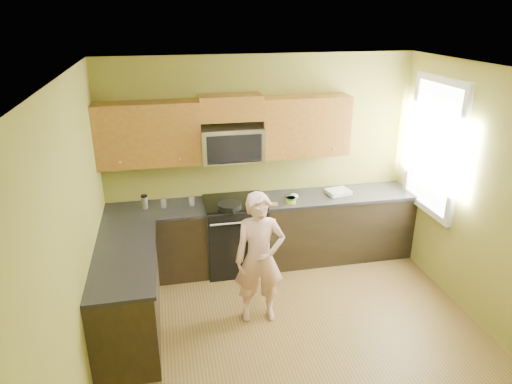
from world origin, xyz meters
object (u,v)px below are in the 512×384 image
object	(u,v)px
frying_pan	(230,208)
travel_mug	(145,208)
microwave	(232,160)
butter_tub	(291,203)
stove	(235,234)
woman	(260,258)

from	to	relation	value
frying_pan	travel_mug	distance (m)	1.05
microwave	frying_pan	size ratio (longest dim) A/B	1.50
microwave	butter_tub	distance (m)	0.92
stove	frying_pan	distance (m)	0.53
butter_tub	microwave	bearing A→B (deg)	159.29
microwave	travel_mug	size ratio (longest dim) A/B	4.43
woman	travel_mug	size ratio (longest dim) A/B	8.61
stove	woman	bearing A→B (deg)	-85.62
microwave	travel_mug	distance (m)	1.22
woman	frying_pan	xyz separation A→B (m)	(-0.18, 0.89, 0.21)
stove	frying_pan	world-z (taller)	frying_pan
microwave	woman	distance (m)	1.43
butter_tub	travel_mug	size ratio (longest dim) A/B	0.74
woman	frying_pan	distance (m)	0.93
frying_pan	butter_tub	xyz separation A→B (m)	(0.79, 0.08, -0.03)
woman	travel_mug	world-z (taller)	woman
stove	woman	world-z (taller)	woman
microwave	frying_pan	xyz separation A→B (m)	(-0.10, -0.34, -0.50)
microwave	travel_mug	world-z (taller)	microwave
frying_pan	travel_mug	world-z (taller)	travel_mug
stove	microwave	distance (m)	0.98
stove	butter_tub	distance (m)	0.84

